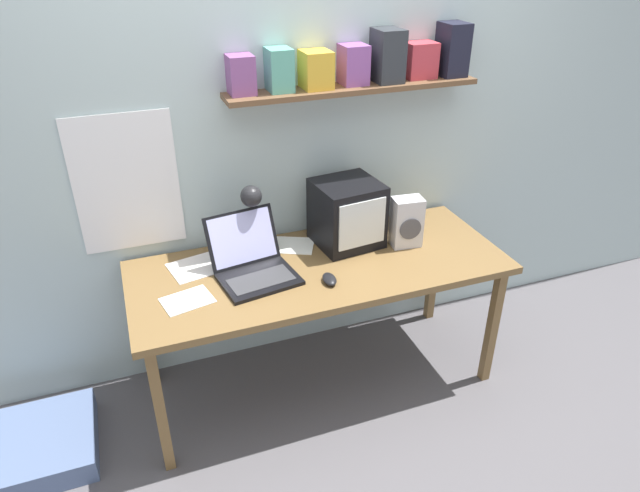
% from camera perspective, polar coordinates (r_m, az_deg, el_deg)
% --- Properties ---
extents(ground_plane, '(12.00, 12.00, 0.00)m').
position_cam_1_polar(ground_plane, '(3.13, 0.00, -13.13)').
color(ground_plane, '#575458').
extents(back_wall, '(5.60, 0.24, 2.60)m').
position_cam_1_polar(back_wall, '(2.81, -2.81, 12.64)').
color(back_wall, silver).
rests_on(back_wall, ground_plane).
extents(corner_desk, '(1.77, 0.71, 0.72)m').
position_cam_1_polar(corner_desk, '(2.73, 0.00, -2.88)').
color(corner_desk, brown).
rests_on(corner_desk, ground_plane).
extents(crt_monitor, '(0.33, 0.33, 0.32)m').
position_cam_1_polar(crt_monitor, '(2.81, 2.72, 3.27)').
color(crt_monitor, black).
rests_on(crt_monitor, corner_desk).
extents(laptop, '(0.39, 0.40, 0.26)m').
position_cam_1_polar(laptop, '(2.61, -6.83, -1.49)').
color(laptop, black).
rests_on(laptop, corner_desk).
extents(desk_lamp, '(0.11, 0.16, 0.36)m').
position_cam_1_polar(desk_lamp, '(2.67, -6.86, 4.11)').
color(desk_lamp, '#232326').
rests_on(desk_lamp, corner_desk).
extents(juice_glass, '(0.08, 0.08, 0.12)m').
position_cam_1_polar(juice_glass, '(3.02, 8.87, 2.60)').
color(juice_glass, white).
rests_on(juice_glass, corner_desk).
extents(space_heater, '(0.16, 0.12, 0.25)m').
position_cam_1_polar(space_heater, '(2.83, 8.66, 2.38)').
color(space_heater, silver).
rests_on(space_heater, corner_desk).
extents(computer_mouse, '(0.07, 0.11, 0.03)m').
position_cam_1_polar(computer_mouse, '(2.56, 0.95, -3.34)').
color(computer_mouse, black).
rests_on(computer_mouse, corner_desk).
extents(loose_paper_near_monitor, '(0.24, 0.20, 0.00)m').
position_cam_1_polar(loose_paper_near_monitor, '(2.51, -13.13, -5.31)').
color(loose_paper_near_monitor, white).
rests_on(loose_paper_near_monitor, corner_desk).
extents(open_notebook, '(0.33, 0.26, 0.00)m').
position_cam_1_polar(open_notebook, '(2.74, -11.68, -1.92)').
color(open_notebook, white).
rests_on(open_notebook, corner_desk).
extents(printed_handout, '(0.30, 0.26, 0.00)m').
position_cam_1_polar(printed_handout, '(2.86, -3.14, 0.08)').
color(printed_handout, white).
rests_on(printed_handout, corner_desk).
extents(floor_cushion, '(0.49, 0.49, 0.12)m').
position_cam_1_polar(floor_cushion, '(3.02, -26.23, -17.48)').
color(floor_cushion, slate).
rests_on(floor_cushion, ground_plane).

